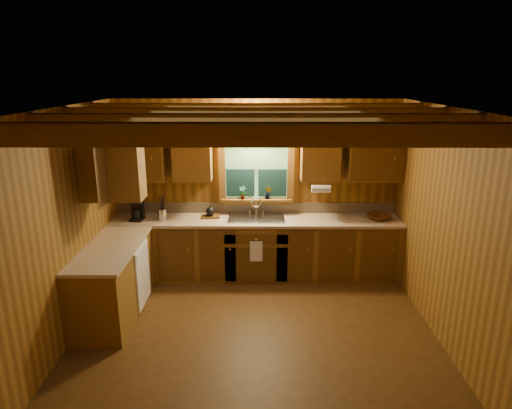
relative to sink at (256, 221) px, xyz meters
The scene contains 20 objects.
room 1.66m from the sink, 90.00° to the right, with size 4.20×4.20×4.20m.
ceiling_beams 2.29m from the sink, 90.00° to the right, with size 4.20×2.54×0.18m.
base_cabinets 0.73m from the sink, 147.14° to the right, with size 4.20×2.22×0.86m.
countertop 0.57m from the sink, 146.97° to the right, with size 4.20×2.24×0.04m.
backsplash 0.31m from the sink, 90.00° to the left, with size 4.20×0.02×0.16m, color tan.
dishwasher_panel 1.79m from the sink, 147.88° to the right, with size 0.02×0.60×0.80m, color white.
upper_cabinets 1.15m from the sink, 162.32° to the right, with size 4.19×1.77×0.78m.
window 0.72m from the sink, 90.00° to the left, with size 1.12×0.08×1.00m.
window_sill 0.34m from the sink, 90.00° to the left, with size 1.06×0.14×0.04m, color brown.
wall_sconce 1.32m from the sink, 90.00° to the left, with size 0.45×0.21×0.17m.
paper_towel_roll 1.06m from the sink, ahead, with size 0.11×0.11×0.27m, color white.
dish_towel 0.48m from the sink, 90.00° to the right, with size 0.18×0.01×0.30m, color white.
sink is the anchor object (origin of this frame).
coffee_maker 1.74m from the sink, behind, with size 0.17×0.22×0.31m.
utensil_crock 1.38m from the sink, behind, with size 0.13×0.13×0.37m.
cutting_board 0.68m from the sink, behind, with size 0.27×0.19×0.02m, color #503211.
teakettle 0.70m from the sink, behind, with size 0.13×0.13×0.17m.
wicker_basket 1.78m from the sink, ahead, with size 0.34×0.34×0.08m, color #48230C.
potted_plant_left 0.48m from the sink, 136.31° to the left, with size 0.11×0.07×0.20m, color #503211.
potted_plant_right 0.47m from the sink, 51.11° to the left, with size 0.11×0.09×0.19m, color #503211.
Camera 1 is at (0.03, -4.59, 2.93)m, focal length 31.22 mm.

